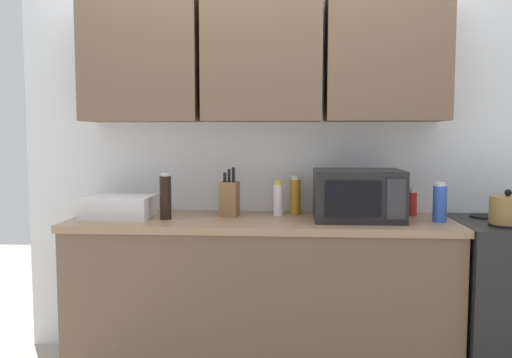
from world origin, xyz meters
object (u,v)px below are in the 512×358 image
dish_rack (119,207)px  knife_block (229,198)px  kettle (507,210)px  bottle_blue_cleaner (440,203)px  bottle_amber_vinegar (295,196)px  bottle_red_sauce (412,203)px  bottle_soy_dark (166,197)px  microwave (358,195)px  bottle_white_jar (278,199)px

dish_rack → knife_block: bearing=6.6°
kettle → bottle_blue_cleaner: bottle_blue_cleaner is taller
knife_block → bottle_amber_vinegar: knife_block is taller
bottle_red_sauce → bottle_soy_dark: 1.43m
bottle_red_sauce → dish_rack: bearing=-174.1°
kettle → bottle_red_sauce: bearing=140.6°
bottle_red_sauce → knife_block: bearing=-174.5°
bottle_amber_vinegar → kettle: bearing=-17.0°
kettle → microwave: size_ratio=0.38×
bottle_amber_vinegar → bottle_blue_cleaner: (0.78, -0.22, -0.01)m
bottle_white_jar → microwave: bearing=-17.7°
bottle_soy_dark → bottle_blue_cleaner: bearing=0.5°
bottle_blue_cleaner → bottle_red_sauce: bearing=114.1°
bottle_white_jar → bottle_blue_cleaner: bearing=-11.3°
kettle → bottle_blue_cleaner: bearing=159.7°
dish_rack → knife_block: 0.64m
knife_block → bottle_soy_dark: 0.37m
bottle_red_sauce → bottle_soy_dark: (-1.41, -0.23, 0.05)m
bottle_red_sauce → bottle_soy_dark: bottle_soy_dark is taller
microwave → bottle_white_jar: 0.47m
kettle → bottle_red_sauce: (-0.41, 0.34, -0.01)m
bottle_white_jar → dish_rack: bearing=-171.9°
kettle → bottle_soy_dark: (-1.82, 0.10, 0.04)m
kettle → dish_rack: (-2.10, 0.16, -0.02)m
microwave → bottle_soy_dark: (-1.07, -0.05, -0.01)m
dish_rack → bottle_red_sauce: size_ratio=2.37×
dish_rack → knife_block: (0.63, 0.07, 0.04)m
kettle → microwave: bearing=168.7°
kettle → bottle_amber_vinegar: 1.14m
bottle_red_sauce → bottle_blue_cleaner: (0.10, -0.22, 0.03)m
dish_rack → bottle_red_sauce: (1.70, 0.18, 0.01)m
bottle_soy_dark → bottle_white_jar: 0.65m
kettle → bottle_blue_cleaner: size_ratio=0.84×
dish_rack → bottle_amber_vinegar: bearing=9.7°
bottle_red_sauce → bottle_blue_cleaner: bearing=-65.9°
bottle_amber_vinegar → microwave: bearing=-28.3°
knife_block → bottle_white_jar: (0.28, 0.06, -0.01)m
kettle → bottle_white_jar: size_ratio=0.87×
bottle_soy_dark → microwave: bearing=2.6°
microwave → bottle_red_sauce: microwave is taller
bottle_soy_dark → bottle_blue_cleaner: size_ratio=1.21×
microwave → bottle_red_sauce: size_ratio=2.99×
dish_rack → bottle_amber_vinegar: bottle_amber_vinegar is taller
microwave → bottle_amber_vinegar: size_ratio=2.07×
bottle_red_sauce → bottle_blue_cleaner: 0.24m
microwave → bottle_red_sauce: (0.34, 0.19, -0.07)m
bottle_red_sauce → bottle_white_jar: 0.78m
bottle_soy_dark → knife_block: bearing=21.1°
bottle_soy_dark → bottle_blue_cleaner: (1.51, 0.01, -0.02)m
kettle → bottle_amber_vinegar: bearing=163.0°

